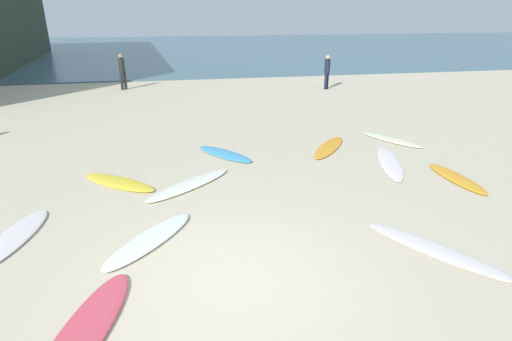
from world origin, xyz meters
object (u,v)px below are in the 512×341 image
at_px(surfboard_4, 84,332).
at_px(surfboard_8, 390,163).
at_px(surfboard_5, 392,140).
at_px(beachgoer_near, 122,70).
at_px(surfboard_1, 434,249).
at_px(beachgoer_mid, 327,70).
at_px(surfboard_6, 225,154).
at_px(surfboard_7, 150,240).
at_px(surfboard_2, 329,147).
at_px(surfboard_0, 189,185).
at_px(surfboard_10, 457,178).
at_px(surfboard_3, 119,182).
at_px(surfboard_9, 14,237).

relative_size(surfboard_4, surfboard_8, 0.91).
xyz_separation_m(surfboard_5, beachgoer_near, (-9.00, 10.51, 0.94)).
bearing_deg(surfboard_1, beachgoer_mid, -136.29).
relative_size(surfboard_5, surfboard_6, 1.05).
bearing_deg(surfboard_7, surfboard_2, -100.25).
relative_size(surfboard_4, surfboard_7, 1.10).
relative_size(surfboard_1, surfboard_8, 0.94).
bearing_deg(surfboard_0, surfboard_10, 42.64).
height_order(surfboard_2, surfboard_3, surfboard_3).
xyz_separation_m(surfboard_9, beachgoer_mid, (10.50, 12.72, 0.90)).
xyz_separation_m(surfboard_6, beachgoer_near, (-3.78, 10.83, 0.94)).
xyz_separation_m(surfboard_6, surfboard_8, (4.16, -1.54, -0.00)).
bearing_deg(beachgoer_near, surfboard_4, -123.88).
relative_size(surfboard_6, surfboard_10, 1.02).
distance_m(surfboard_0, surfboard_6, 2.23).
xyz_separation_m(surfboard_8, surfboard_10, (1.06, -1.26, 0.00)).
height_order(surfboard_5, beachgoer_mid, beachgoer_mid).
bearing_deg(surfboard_2, surfboard_6, 37.09).
height_order(surfboard_0, surfboard_5, surfboard_0).
distance_m(surfboard_3, beachgoer_mid, 13.87).
xyz_separation_m(surfboard_1, surfboard_3, (-5.52, 3.94, 0.01)).
bearing_deg(surfboard_0, surfboard_2, 75.67).
bearing_deg(surfboard_5, surfboard_7, -175.56).
distance_m(surfboard_3, surfboard_9, 2.66).
bearing_deg(beachgoer_near, surfboard_7, -120.69).
xyz_separation_m(surfboard_0, surfboard_1, (3.92, -3.50, -0.01)).
height_order(surfboard_0, surfboard_1, surfboard_0).
relative_size(surfboard_7, surfboard_10, 1.10).
height_order(surfboard_7, beachgoer_mid, beachgoer_mid).
height_order(surfboard_4, surfboard_6, surfboard_4).
xyz_separation_m(surfboard_2, surfboard_4, (-5.59, -6.31, 0.01)).
height_order(surfboard_4, surfboard_9, surfboard_4).
xyz_separation_m(surfboard_3, surfboard_5, (7.88, 1.84, -0.00)).
distance_m(surfboard_7, surfboard_10, 7.21).
height_order(surfboard_4, surfboard_8, surfboard_4).
xyz_separation_m(surfboard_0, surfboard_10, (6.28, -0.83, -0.00)).
bearing_deg(surfboard_3, surfboard_0, 114.01).
relative_size(surfboard_5, surfboard_10, 1.07).
bearing_deg(surfboard_10, beachgoer_mid, -97.09).
height_order(surfboard_8, surfboard_9, surfboard_8).
relative_size(surfboard_0, surfboard_4, 1.03).
height_order(surfboard_1, surfboard_10, surfboard_10).
xyz_separation_m(surfboard_4, surfboard_9, (-1.66, 2.62, -0.01)).
bearing_deg(surfboard_3, surfboard_7, 56.02).
xyz_separation_m(surfboard_7, surfboard_10, (7.06, 1.45, -0.01)).
bearing_deg(beachgoer_near, surfboard_8, -95.33).
bearing_deg(surfboard_9, surfboard_8, -153.45).
relative_size(surfboard_1, surfboard_4, 1.04).
distance_m(surfboard_3, surfboard_5, 8.09).
bearing_deg(surfboard_1, beachgoer_near, -100.76).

